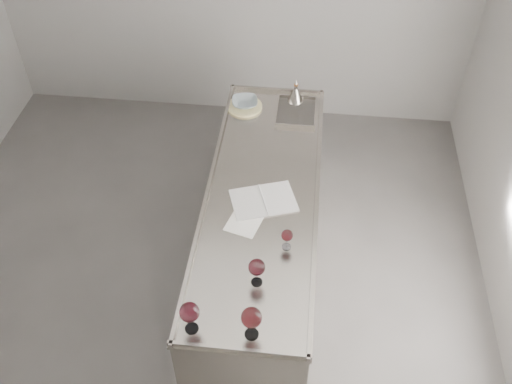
# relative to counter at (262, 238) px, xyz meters

# --- Properties ---
(room_shell) EXTENTS (4.54, 5.04, 2.84)m
(room_shell) POSITION_rel_counter_xyz_m (-0.50, -0.30, 0.93)
(room_shell) COLOR #54514F
(room_shell) RESTS_ON ground
(counter) EXTENTS (0.77, 2.42, 0.97)m
(counter) POSITION_rel_counter_xyz_m (0.00, 0.00, 0.00)
(counter) COLOR gray
(counter) RESTS_ON ground
(wine_glass_left) EXTENTS (0.11, 0.11, 0.21)m
(wine_glass_left) POSITION_rel_counter_xyz_m (-0.28, -1.08, 0.62)
(wine_glass_left) COLOR white
(wine_glass_left) RESTS_ON counter
(wine_glass_middle) EXTENTS (0.11, 0.11, 0.22)m
(wine_glass_middle) POSITION_rel_counter_xyz_m (0.05, -1.08, 0.62)
(wine_glass_middle) COLOR white
(wine_glass_middle) RESTS_ON counter
(wine_glass_right) EXTENTS (0.10, 0.10, 0.19)m
(wine_glass_right) POSITION_rel_counter_xyz_m (0.04, -0.74, 0.60)
(wine_glass_right) COLOR white
(wine_glass_right) RESTS_ON counter
(wine_glass_small) EXTENTS (0.07, 0.07, 0.15)m
(wine_glass_small) POSITION_rel_counter_xyz_m (0.20, -0.45, 0.57)
(wine_glass_small) COLOR white
(wine_glass_small) RESTS_ON counter
(notebook) EXTENTS (0.49, 0.41, 0.02)m
(notebook) POSITION_rel_counter_xyz_m (0.02, -0.07, 0.47)
(notebook) COLOR silver
(notebook) RESTS_ON counter
(loose_paper_top) EXTENTS (0.28, 0.34, 0.00)m
(loose_paper_top) POSITION_rel_counter_xyz_m (-0.08, -0.25, 0.47)
(loose_paper_top) COLOR white
(loose_paper_top) RESTS_ON counter
(trivet) EXTENTS (0.33, 0.33, 0.02)m
(trivet) POSITION_rel_counter_xyz_m (-0.24, 0.95, 0.48)
(trivet) COLOR #D0C586
(trivet) RESTS_ON counter
(ceramic_bowl) EXTENTS (0.24, 0.24, 0.05)m
(ceramic_bowl) POSITION_rel_counter_xyz_m (-0.24, 0.95, 0.51)
(ceramic_bowl) COLOR gray
(ceramic_bowl) RESTS_ON trivet
(wine_funnel) EXTENTS (0.13, 0.13, 0.20)m
(wine_funnel) POSITION_rel_counter_xyz_m (0.16, 1.08, 0.53)
(wine_funnel) COLOR #A0988E
(wine_funnel) RESTS_ON counter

